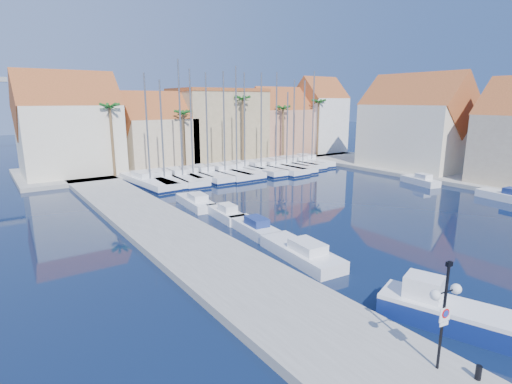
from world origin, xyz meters
TOP-DOWN VIEW (x-y plane):
  - ground at (0.00, 0.00)m, footprint 260.00×260.00m
  - quay_west at (-9.00, 13.50)m, footprint 6.00×77.00m
  - shore_north at (10.00, 48.00)m, footprint 54.00×16.00m
  - shore_east at (32.00, 15.00)m, footprint 12.00×60.00m
  - lamp_post at (-7.37, -3.89)m, footprint 1.42×0.54m
  - bollard at (-6.76, -5.05)m, footprint 0.22×0.22m
  - fishing_boat at (-3.58, -1.98)m, footprint 3.96×6.41m
  - motorboat_west_0 at (-3.81, 7.69)m, footprint 2.76×6.96m
  - motorboat_west_1 at (-3.39, 13.81)m, footprint 2.23×5.64m
  - motorboat_west_2 at (-3.19, 18.44)m, footprint 2.05×5.13m
  - motorboat_west_3 at (-3.50, 23.60)m, footprint 2.50×6.25m
  - motorboat_east_0 at (23.99, 7.07)m, footprint 2.60×6.31m
  - motorboat_east_1 at (23.98, 17.28)m, footprint 2.77×5.38m
  - sailboat_0 at (-3.83, 35.77)m, footprint 3.83×11.35m
  - sailboat_1 at (-1.90, 35.88)m, footprint 3.54×11.00m
  - sailboat_2 at (0.43, 35.73)m, footprint 3.26×11.26m
  - sailboat_3 at (2.13, 36.09)m, footprint 2.48×8.52m
  - sailboat_4 at (4.14, 35.91)m, footprint 2.89×10.92m
  - sailboat_5 at (6.48, 35.59)m, footprint 3.31×10.91m
  - sailboat_6 at (8.46, 35.74)m, footprint 3.23×10.99m
  - sailboat_7 at (10.58, 36.80)m, footprint 2.59×8.24m
  - sailboat_8 at (12.38, 35.45)m, footprint 2.85×10.74m
  - sailboat_9 at (14.67, 35.14)m, footprint 3.97×12.21m
  - sailboat_10 at (17.02, 35.47)m, footprint 3.09×11.69m
  - sailboat_11 at (18.88, 36.18)m, footprint 3.28×9.84m
  - sailboat_12 at (20.73, 35.95)m, footprint 2.52×9.34m
  - sailboat_13 at (23.28, 36.65)m, footprint 3.20×9.78m
  - building_0 at (-10.00, 47.00)m, footprint 12.30×9.00m
  - building_1 at (2.00, 47.00)m, footprint 10.30×8.00m
  - building_2 at (13.00, 48.00)m, footprint 14.20×10.20m
  - building_3 at (25.00, 47.00)m, footprint 10.30×8.00m
  - building_4 at (34.00, 46.00)m, footprint 8.30×8.00m
  - building_6 at (32.00, 24.00)m, footprint 9.00×14.30m
  - palm_0 at (-6.00, 42.00)m, footprint 2.60×2.60m
  - palm_1 at (4.00, 42.00)m, footprint 2.60×2.60m
  - palm_2 at (14.00, 42.00)m, footprint 2.60×2.60m
  - palm_3 at (22.00, 42.00)m, footprint 2.60×2.60m
  - palm_4 at (30.00, 42.00)m, footprint 2.60×2.60m

SIDE VIEW (x-z plane):
  - ground at x=0.00m, z-range 0.00..0.00m
  - quay_west at x=-9.00m, z-range 0.00..0.50m
  - shore_north at x=10.00m, z-range 0.00..0.50m
  - shore_east at x=32.00m, z-range 0.00..0.50m
  - motorboat_west_0 at x=-3.81m, z-range -0.19..1.21m
  - motorboat_west_1 at x=-3.39m, z-range -0.19..1.21m
  - motorboat_west_2 at x=-3.19m, z-range -0.19..1.21m
  - motorboat_east_0 at x=23.99m, z-range -0.19..1.21m
  - motorboat_west_3 at x=-3.50m, z-range -0.19..1.21m
  - motorboat_east_1 at x=23.98m, z-range -0.19..1.21m
  - sailboat_10 at x=17.02m, z-range -5.10..6.20m
  - sailboat_1 at x=-1.90m, z-range -5.68..6.82m
  - sailboat_9 at x=14.67m, z-range -6.39..7.53m
  - sailboat_0 at x=-3.83m, z-range -6.02..7.18m
  - sailboat_4 at x=4.14m, z-range -6.18..7.35m
  - sailboat_5 at x=6.48m, z-range -6.30..7.47m
  - sailboat_8 at x=12.38m, z-range -6.31..7.48m
  - sailboat_6 at x=8.46m, z-range -6.66..7.85m
  - sailboat_2 at x=0.43m, z-range -6.87..8.06m
  - sailboat_11 at x=18.88m, z-range -5.94..7.13m
  - sailboat_12 at x=20.73m, z-range -5.90..7.11m
  - sailboat_13 at x=23.28m, z-range -6.61..7.85m
  - sailboat_3 at x=2.13m, z-range -6.31..7.59m
  - sailboat_7 at x=10.58m, z-range -6.27..7.57m
  - fishing_boat at x=-3.58m, z-range -0.36..1.77m
  - bollard at x=-6.76m, z-range 0.50..1.04m
  - lamp_post at x=-7.37m, z-range 1.16..5.39m
  - building_1 at x=2.00m, z-range -0.20..10.80m
  - building_3 at x=25.00m, z-range -0.14..11.86m
  - building_2 at x=13.00m, z-range 0.51..12.01m
  - building_6 at x=32.00m, z-range -0.23..13.27m
  - building_0 at x=-10.00m, z-range -0.23..13.27m
  - building_4 at x=34.00m, z-range -0.03..13.97m
  - palm_1 at x=4.00m, z-range 3.56..12.71m
  - palm_3 at x=22.00m, z-range 3.78..13.43m
  - palm_0 at x=-6.00m, z-range 4.00..14.15m
  - palm_4 at x=30.00m, z-range 4.22..14.87m
  - palm_2 at x=14.00m, z-range 4.44..15.59m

